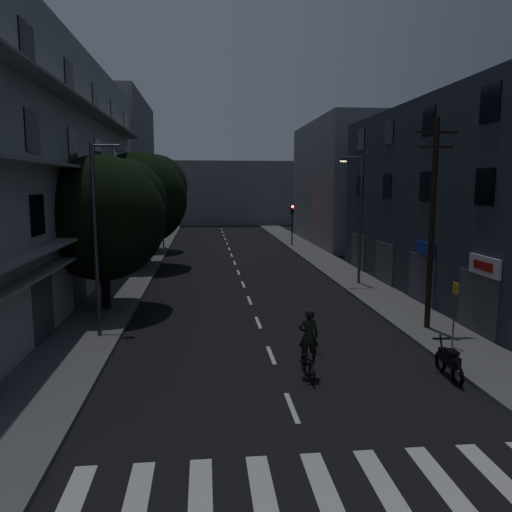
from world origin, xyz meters
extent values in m
plane|color=black|center=(0.00, 25.00, 0.00)|extent=(160.00, 160.00, 0.00)
cube|color=#565659|center=(-7.50, 25.00, 0.07)|extent=(3.00, 90.00, 0.15)
cube|color=#565659|center=(7.50, 25.00, 0.07)|extent=(3.00, 90.00, 0.15)
cube|color=beige|center=(-5.20, -2.00, 0.01)|extent=(0.50, 3.00, 0.01)
cube|color=beige|center=(-3.90, -2.00, 0.01)|extent=(0.50, 3.00, 0.01)
cube|color=beige|center=(-2.60, -2.00, 0.01)|extent=(0.50, 3.00, 0.01)
cube|color=beige|center=(-1.30, -2.00, 0.01)|extent=(0.50, 3.00, 0.01)
cube|color=beige|center=(0.00, -2.00, 0.01)|extent=(0.50, 3.00, 0.01)
cube|color=beige|center=(1.30, -2.00, 0.01)|extent=(0.50, 3.00, 0.01)
cube|color=beige|center=(2.60, -2.00, 0.01)|extent=(0.50, 3.00, 0.01)
cube|color=beige|center=(3.90, -2.00, 0.01)|extent=(0.50, 3.00, 0.01)
cube|color=beige|center=(0.00, 2.00, 0.01)|extent=(0.15, 2.00, 0.01)
cube|color=beige|center=(0.00, 6.50, 0.01)|extent=(0.15, 2.00, 0.01)
cube|color=beige|center=(0.00, 11.00, 0.01)|extent=(0.15, 2.00, 0.01)
cube|color=beige|center=(0.00, 15.50, 0.01)|extent=(0.15, 2.00, 0.01)
cube|color=beige|center=(0.00, 20.00, 0.01)|extent=(0.15, 2.00, 0.01)
cube|color=beige|center=(0.00, 24.50, 0.01)|extent=(0.15, 2.00, 0.01)
cube|color=beige|center=(0.00, 29.00, 0.01)|extent=(0.15, 2.00, 0.01)
cube|color=beige|center=(0.00, 33.50, 0.01)|extent=(0.15, 2.00, 0.01)
cube|color=beige|center=(0.00, 38.00, 0.01)|extent=(0.15, 2.00, 0.01)
cube|color=beige|center=(0.00, 42.50, 0.01)|extent=(0.15, 2.00, 0.01)
cube|color=beige|center=(0.00, 47.00, 0.01)|extent=(0.15, 2.00, 0.01)
cube|color=beige|center=(0.00, 51.50, 0.01)|extent=(0.15, 2.00, 0.01)
cube|color=beige|center=(0.00, 56.00, 0.01)|extent=(0.15, 2.00, 0.01)
cube|color=beige|center=(0.00, 60.50, 0.01)|extent=(0.15, 2.00, 0.01)
cube|color=#A7A7A2|center=(-12.00, 18.00, 7.00)|extent=(6.00, 36.00, 14.00)
cube|color=black|center=(-8.98, 9.00, 2.00)|extent=(0.06, 1.60, 1.60)
cube|color=black|center=(-8.98, 15.00, 2.00)|extent=(0.06, 1.60, 1.60)
cube|color=black|center=(-8.98, 21.00, 2.00)|extent=(0.06, 1.60, 1.60)
cube|color=black|center=(-8.98, 27.00, 2.00)|extent=(0.06, 1.60, 1.60)
cube|color=black|center=(-8.98, 33.00, 2.00)|extent=(0.06, 1.60, 1.60)
cube|color=black|center=(-8.98, 9.00, 5.20)|extent=(0.06, 1.60, 1.60)
cube|color=black|center=(-8.98, 15.00, 5.20)|extent=(0.06, 1.60, 1.60)
cube|color=black|center=(-8.98, 21.00, 5.20)|extent=(0.06, 1.60, 1.60)
cube|color=black|center=(-8.98, 27.00, 5.20)|extent=(0.06, 1.60, 1.60)
cube|color=black|center=(-8.98, 33.00, 5.20)|extent=(0.06, 1.60, 1.60)
cube|color=black|center=(-8.98, 9.00, 8.40)|extent=(0.06, 1.60, 1.60)
cube|color=black|center=(-8.98, 15.00, 8.40)|extent=(0.06, 1.60, 1.60)
cube|color=black|center=(-8.98, 21.00, 8.40)|extent=(0.06, 1.60, 1.60)
cube|color=black|center=(-8.98, 27.00, 8.40)|extent=(0.06, 1.60, 1.60)
cube|color=black|center=(-8.98, 33.00, 8.40)|extent=(0.06, 1.60, 1.60)
cube|color=black|center=(-8.98, 9.00, 11.60)|extent=(0.06, 1.60, 1.60)
cube|color=black|center=(-8.98, 15.00, 11.60)|extent=(0.06, 1.60, 1.60)
cube|color=black|center=(-8.98, 21.00, 11.60)|extent=(0.06, 1.60, 1.60)
cube|color=black|center=(-8.98, 27.00, 11.60)|extent=(0.06, 1.60, 1.60)
cube|color=black|center=(-8.98, 33.00, 11.60)|extent=(0.06, 1.60, 1.60)
cube|color=gray|center=(-8.50, 18.00, 4.00)|extent=(1.00, 32.40, 0.12)
cube|color=gray|center=(-8.50, 18.00, 7.20)|extent=(1.00, 32.40, 0.12)
cube|color=gray|center=(-8.50, 18.00, 10.40)|extent=(1.00, 32.40, 0.12)
cube|color=gray|center=(-8.60, 18.00, 3.10)|extent=(0.80, 32.40, 0.12)
cube|color=#424247|center=(-8.97, 9.00, 1.40)|extent=(0.06, 2.40, 2.40)
cube|color=#424247|center=(-8.97, 15.00, 1.40)|extent=(0.06, 2.40, 2.40)
cube|color=#424247|center=(-8.97, 21.00, 1.40)|extent=(0.06, 2.40, 2.40)
cube|color=#424247|center=(-8.97, 27.00, 1.40)|extent=(0.06, 2.40, 2.40)
cube|color=#424247|center=(-8.97, 33.00, 1.40)|extent=(0.06, 2.40, 2.40)
cube|color=#292E38|center=(12.00, 14.00, 5.50)|extent=(6.00, 28.00, 11.00)
cube|color=black|center=(8.98, 8.00, 6.30)|extent=(0.06, 1.40, 1.50)
cube|color=black|center=(8.98, 13.50, 6.30)|extent=(0.06, 1.40, 1.50)
cube|color=black|center=(8.98, 19.00, 6.30)|extent=(0.06, 1.40, 1.50)
cube|color=black|center=(8.98, 24.50, 6.30)|extent=(0.06, 1.40, 1.50)
cube|color=black|center=(8.98, 8.00, 9.60)|extent=(0.06, 1.40, 1.50)
cube|color=black|center=(8.98, 13.50, 9.60)|extent=(0.06, 1.40, 1.50)
cube|color=black|center=(8.98, 19.00, 9.60)|extent=(0.06, 1.40, 1.50)
cube|color=black|center=(8.98, 24.50, 9.60)|extent=(0.06, 1.40, 1.50)
cube|color=#424247|center=(8.97, 8.00, 1.40)|extent=(0.06, 3.00, 2.60)
cube|color=#424247|center=(8.97, 13.50, 1.40)|extent=(0.06, 3.00, 2.60)
cube|color=#424247|center=(8.97, 19.00, 1.40)|extent=(0.06, 3.00, 2.60)
cube|color=#424247|center=(8.97, 24.50, 1.40)|extent=(0.06, 3.00, 2.60)
cube|color=silver|center=(8.90, 7.50, 3.10)|extent=(0.12, 2.20, 0.80)
cube|color=#B21414|center=(8.82, 7.50, 3.10)|extent=(0.02, 1.40, 0.36)
cube|color=navy|center=(8.90, 13.00, 3.10)|extent=(0.12, 2.00, 0.70)
cube|color=slate|center=(-12.00, 48.00, 8.00)|extent=(6.00, 20.00, 16.00)
cube|color=slate|center=(12.00, 42.00, 6.50)|extent=(6.00, 20.00, 13.00)
cube|color=slate|center=(0.00, 70.00, 5.00)|extent=(24.00, 8.00, 10.00)
cylinder|color=black|center=(-7.46, 14.05, 2.23)|extent=(0.44, 0.44, 4.17)
sphere|color=black|center=(-7.46, 14.05, 4.74)|extent=(6.25, 6.25, 6.25)
sphere|color=black|center=(-6.53, 14.83, 5.52)|extent=(4.38, 4.38, 4.38)
sphere|color=black|center=(-8.25, 13.42, 5.20)|extent=(4.06, 4.06, 4.06)
cylinder|color=black|center=(-7.25, 27.18, 2.50)|extent=(0.44, 0.44, 4.70)
sphere|color=black|center=(-7.25, 27.18, 5.33)|extent=(7.08, 7.08, 7.08)
sphere|color=black|center=(-6.19, 28.07, 6.21)|extent=(4.96, 4.96, 4.96)
sphere|color=black|center=(-8.13, 26.47, 5.86)|extent=(4.60, 4.60, 4.60)
cylinder|color=black|center=(-7.28, 36.48, 1.94)|extent=(0.44, 0.44, 3.59)
sphere|color=black|center=(-7.28, 36.48, 4.10)|extent=(5.36, 5.36, 5.36)
sphere|color=black|center=(-6.48, 37.15, 4.77)|extent=(3.75, 3.75, 3.75)
sphere|color=black|center=(-7.95, 35.95, 4.50)|extent=(3.48, 3.48, 3.48)
cylinder|color=black|center=(6.63, 39.46, 1.75)|extent=(0.12, 0.12, 3.20)
cube|color=black|center=(6.63, 39.46, 3.80)|extent=(0.28, 0.22, 0.90)
sphere|color=#FF0C05|center=(6.63, 39.31, 4.13)|extent=(0.22, 0.22, 0.22)
sphere|color=#3F330C|center=(6.63, 39.31, 3.83)|extent=(0.22, 0.22, 0.22)
sphere|color=black|center=(6.63, 39.31, 3.53)|extent=(0.22, 0.22, 0.22)
cylinder|color=black|center=(-6.61, 39.56, 1.75)|extent=(0.12, 0.12, 3.20)
cube|color=black|center=(-6.61, 39.56, 3.80)|extent=(0.28, 0.22, 0.90)
sphere|color=black|center=(-6.61, 39.41, 4.13)|extent=(0.22, 0.22, 0.22)
sphere|color=#3F330C|center=(-6.61, 39.41, 3.83)|extent=(0.22, 0.22, 0.22)
sphere|color=#0CFF26|center=(-6.61, 39.41, 3.53)|extent=(0.22, 0.22, 0.22)
cylinder|color=#575A5E|center=(-7.21, 10.92, 4.15)|extent=(0.18, 0.18, 8.00)
cylinder|color=#575A5E|center=(-6.61, 10.92, 8.05)|extent=(1.20, 0.10, 0.10)
cube|color=#575A5E|center=(-6.01, 10.92, 7.90)|extent=(0.45, 0.25, 0.18)
cube|color=#4C4C4C|center=(-6.01, 10.92, 7.80)|extent=(0.35, 0.18, 0.04)
cylinder|color=#52555A|center=(7.34, 19.03, 4.15)|extent=(0.18, 0.18, 8.00)
cylinder|color=#52555A|center=(6.74, 19.03, 8.05)|extent=(1.20, 0.10, 0.10)
cube|color=#52555A|center=(6.14, 19.03, 7.90)|extent=(0.45, 0.25, 0.18)
cube|color=#FFD88C|center=(6.14, 19.03, 7.80)|extent=(0.35, 0.18, 0.04)
cylinder|color=slate|center=(-7.02, 30.33, 4.15)|extent=(0.18, 0.18, 8.00)
cylinder|color=slate|center=(-6.42, 30.33, 8.05)|extent=(1.20, 0.10, 0.10)
cube|color=slate|center=(-5.82, 30.33, 7.90)|extent=(0.45, 0.25, 0.18)
cube|color=#4C4C4C|center=(-5.82, 30.33, 7.80)|extent=(0.35, 0.18, 0.04)
cylinder|color=black|center=(7.28, 8.99, 4.65)|extent=(0.24, 0.24, 9.00)
cube|color=black|center=(7.28, 8.99, 8.55)|extent=(1.80, 0.10, 0.10)
cube|color=black|center=(7.28, 8.99, 7.95)|extent=(1.50, 0.10, 0.10)
cylinder|color=#595B60|center=(7.09, 6.34, 1.40)|extent=(0.06, 0.06, 2.50)
cube|color=yellow|center=(7.09, 6.34, 2.45)|extent=(0.05, 0.35, 0.45)
torus|color=black|center=(5.56, 3.04, 0.32)|extent=(0.16, 0.77, 0.77)
torus|color=black|center=(5.62, 4.34, 0.32)|extent=(0.16, 0.77, 0.77)
cube|color=black|center=(5.59, 3.69, 0.67)|extent=(0.33, 1.20, 0.38)
cube|color=black|center=(5.58, 3.53, 0.95)|extent=(0.35, 0.50, 0.11)
cylinder|color=black|center=(5.62, 4.28, 0.81)|extent=(0.09, 0.47, 0.91)
cube|color=black|center=(5.63, 4.39, 1.14)|extent=(0.60, 0.07, 0.04)
imported|color=black|center=(0.94, 4.25, 0.49)|extent=(0.69, 1.87, 0.97)
imported|color=black|center=(0.94, 4.25, 1.42)|extent=(0.69, 0.46, 1.86)
camera|label=1|loc=(-2.44, -11.45, 6.39)|focal=35.00mm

